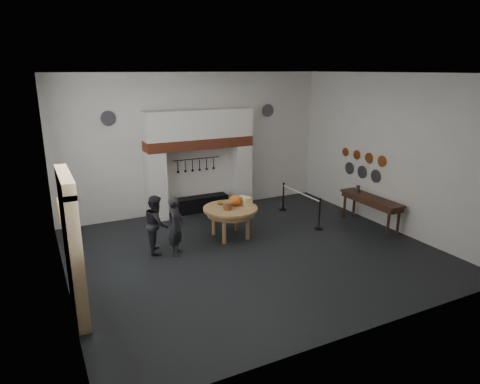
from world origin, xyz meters
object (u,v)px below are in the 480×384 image
iron_range (200,204)px  barrier_post_far (283,197)px  side_table (371,198)px  work_table (230,209)px  visitor_near (176,226)px  visitor_far (156,224)px  barrier_post_near (319,215)px

iron_range → barrier_post_far: 2.80m
iron_range → side_table: (4.10, -3.58, 0.62)m
work_table → visitor_near: visitor_near is taller
side_table → iron_range: bearing=138.8°
work_table → barrier_post_far: (2.62, 1.39, -0.39)m
iron_range → work_table: 2.59m
iron_range → visitor_far: bearing=-130.5°
barrier_post_far → barrier_post_near: bearing=-90.0°
barrier_post_far → iron_range: bearing=156.0°
visitor_near → work_table: bearing=-40.8°
visitor_far → barrier_post_near: visitor_far is taller
visitor_far → side_table: 6.37m
side_table → barrier_post_near: bearing=163.9°
work_table → side_table: (4.16, -1.06, 0.03)m
iron_range → side_table: side_table is taller
work_table → side_table: 4.30m
visitor_far → barrier_post_far: bearing=-61.0°
barrier_post_near → visitor_far: bearing=173.1°
iron_range → visitor_near: visitor_near is taller
side_table → work_table: bearing=165.7°
iron_range → barrier_post_far: size_ratio=2.11×
visitor_far → barrier_post_far: 4.96m
barrier_post_near → iron_range: bearing=129.1°
side_table → visitor_far: bearing=170.8°
iron_range → barrier_post_far: bearing=-24.0°
barrier_post_near → side_table: bearing=-16.1°
barrier_post_near → barrier_post_far: bearing=90.0°
iron_range → barrier_post_near: 4.05m
iron_range → visitor_near: (-1.79, -2.96, 0.52)m
iron_range → visitor_far: 3.41m
iron_range → side_table: size_ratio=0.86×
work_table → barrier_post_far: barrier_post_far is taller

